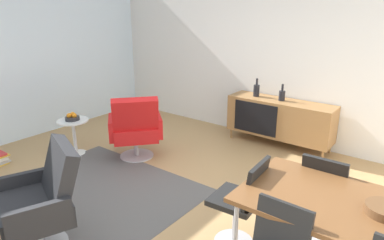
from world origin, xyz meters
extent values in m
plane|color=tan|center=(0.00, 0.00, 0.00)|extent=(8.32, 8.32, 0.00)
cube|color=white|center=(0.00, 2.60, 1.40)|extent=(6.80, 0.12, 2.80)
cube|color=silver|center=(-3.20, 0.00, 1.40)|extent=(0.12, 5.60, 2.80)
cube|color=olive|center=(0.27, 2.30, 0.44)|extent=(1.60, 0.44, 0.56)
cube|color=black|center=(-0.03, 2.08, 0.44)|extent=(0.70, 0.01, 0.48)
cylinder|color=olive|center=(-0.47, 2.13, 0.08)|extent=(0.03, 0.03, 0.16)
cylinder|color=olive|center=(1.01, 2.13, 0.08)|extent=(0.03, 0.03, 0.16)
cylinder|color=olive|center=(-0.47, 2.47, 0.08)|extent=(0.03, 0.03, 0.16)
cylinder|color=olive|center=(1.01, 2.47, 0.08)|extent=(0.03, 0.03, 0.16)
cylinder|color=black|center=(0.28, 2.30, 0.79)|extent=(0.09, 0.09, 0.15)
cylinder|color=black|center=(0.28, 2.30, 0.92)|extent=(0.03, 0.03, 0.10)
cylinder|color=black|center=(-0.14, 2.30, 0.81)|extent=(0.09, 0.09, 0.18)
cylinder|color=black|center=(-0.14, 2.30, 0.95)|extent=(0.03, 0.03, 0.10)
cube|color=brown|center=(1.87, -0.12, 0.72)|extent=(1.60, 0.90, 0.04)
cylinder|color=#B7B7BC|center=(1.15, 0.27, 0.35)|extent=(0.04, 0.04, 0.70)
cube|color=black|center=(1.52, 0.50, 0.45)|extent=(0.41, 0.41, 0.05)
cube|color=black|center=(1.52, 0.32, 0.67)|extent=(0.38, 0.09, 0.38)
cylinder|color=#B7B7BC|center=(1.52, 0.50, 0.21)|extent=(0.04, 0.04, 0.42)
cylinder|color=#B7B7BC|center=(1.52, 0.50, 0.01)|extent=(0.36, 0.36, 0.01)
cube|color=black|center=(1.52, -0.56, 0.67)|extent=(0.38, 0.10, 0.38)
cube|color=black|center=(0.92, -0.12, 0.45)|extent=(0.42, 0.42, 0.05)
cube|color=black|center=(1.10, -0.11, 0.67)|extent=(0.11, 0.38, 0.38)
cylinder|color=#B7B7BC|center=(0.92, -0.12, 0.21)|extent=(0.04, 0.04, 0.42)
cube|color=red|center=(-1.17, 0.68, 0.38)|extent=(0.82, 0.82, 0.20)
cube|color=red|center=(-0.99, 0.52, 0.69)|extent=(0.60, 0.63, 0.51)
cube|color=red|center=(-0.96, 0.92, 0.46)|extent=(0.42, 0.38, 0.28)
cube|color=red|center=(-1.39, 0.43, 0.46)|extent=(0.42, 0.38, 0.28)
cylinder|color=#B7B7BC|center=(-1.17, 0.68, 0.14)|extent=(0.06, 0.06, 0.28)
cylinder|color=#B7B7BC|center=(-1.17, 0.68, 0.01)|extent=(0.48, 0.48, 0.02)
cube|color=#262628|center=(-0.44, -1.23, 0.38)|extent=(0.76, 0.74, 0.20)
cube|color=#262628|center=(-0.36, -1.00, 0.69)|extent=(0.66, 0.47, 0.51)
cube|color=#262628|center=(-0.75, -1.11, 0.46)|extent=(0.24, 0.49, 0.28)
cube|color=#262628|center=(-0.14, -1.35, 0.46)|extent=(0.24, 0.49, 0.28)
cylinder|color=#B7B7BC|center=(-0.44, -1.23, 0.14)|extent=(0.06, 0.06, 0.28)
cylinder|color=white|center=(-1.95, 0.20, 0.51)|extent=(0.44, 0.44, 0.02)
cylinder|color=white|center=(-1.95, 0.20, 0.25)|extent=(0.05, 0.05, 0.50)
cone|color=white|center=(-1.95, 0.20, 0.01)|extent=(0.32, 0.32, 0.02)
cylinder|color=#262628|center=(-1.95, 0.20, 0.55)|extent=(0.20, 0.20, 0.05)
sphere|color=orange|center=(-1.91, 0.21, 0.59)|extent=(0.07, 0.07, 0.07)
sphere|color=orange|center=(-1.98, 0.23, 0.59)|extent=(0.07, 0.07, 0.07)
sphere|color=orange|center=(-1.97, 0.16, 0.59)|extent=(0.07, 0.07, 0.07)
cube|color=#595654|center=(-0.81, -0.28, 0.00)|extent=(2.20, 1.70, 0.01)
camera|label=1|loc=(2.21, -2.45, 2.07)|focal=32.05mm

